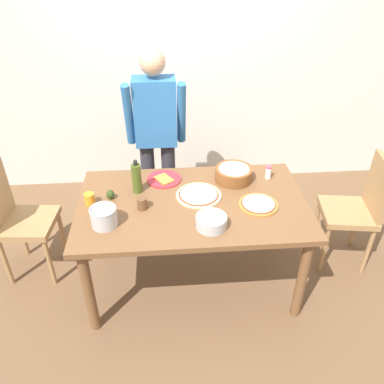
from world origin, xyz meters
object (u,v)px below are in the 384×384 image
at_px(pizza_cooked_on_tray, 258,204).
at_px(popcorn_bowl, 234,173).
at_px(pizza_raw_on_board, 199,195).
at_px(chair_wooden_left, 17,216).
at_px(chair_wooden_right, 358,206).
at_px(mixing_bowl_steel, 211,222).
at_px(salt_shaker, 268,172).
at_px(plate_with_slice, 164,179).
at_px(avocado, 110,195).
at_px(cup_orange, 90,199).
at_px(steel_pot, 104,217).
at_px(cup_small_brown, 142,203).
at_px(olive_oil_bottle, 137,178).
at_px(person_cook, 156,133).
at_px(dining_table, 193,212).

xyz_separation_m(pizza_cooked_on_tray, popcorn_bowl, (-0.12, 0.34, 0.05)).
bearing_deg(pizza_raw_on_board, pizza_cooked_on_tray, -20.07).
relative_size(chair_wooden_left, chair_wooden_right, 1.00).
relative_size(mixing_bowl_steel, salt_shaker, 1.89).
height_order(plate_with_slice, avocado, avocado).
xyz_separation_m(cup_orange, avocado, (0.14, 0.05, -0.01)).
bearing_deg(plate_with_slice, steel_pot, -127.30).
xyz_separation_m(chair_wooden_right, avocado, (-1.89, -0.06, 0.25)).
height_order(chair_wooden_left, cup_small_brown, chair_wooden_left).
distance_m(pizza_raw_on_board, olive_oil_bottle, 0.46).
distance_m(person_cook, pizza_cooked_on_tray, 1.10).
bearing_deg(dining_table, plate_with_slice, 122.29).
height_order(pizza_raw_on_board, mixing_bowl_steel, mixing_bowl_steel).
relative_size(mixing_bowl_steel, cup_small_brown, 2.35).
height_order(person_cook, pizza_cooked_on_tray, person_cook).
bearing_deg(pizza_cooked_on_tray, chair_wooden_left, 170.10).
relative_size(pizza_raw_on_board, avocado, 4.66).
relative_size(pizza_raw_on_board, pizza_cooked_on_tray, 1.20).
height_order(cup_orange, cup_small_brown, same).
bearing_deg(steel_pot, chair_wooden_left, 149.16).
bearing_deg(pizza_raw_on_board, plate_with_slice, 135.78).
xyz_separation_m(pizza_raw_on_board, plate_with_slice, (-0.24, 0.24, -0.00)).
bearing_deg(avocado, plate_with_slice, 29.84).
bearing_deg(pizza_cooked_on_tray, chair_wooden_right, 14.49).
xyz_separation_m(dining_table, cup_small_brown, (-0.35, -0.05, 0.13)).
bearing_deg(steel_pot, cup_orange, 117.51).
distance_m(chair_wooden_left, cup_orange, 0.70).
xyz_separation_m(chair_wooden_right, olive_oil_bottle, (-1.71, 0.02, 0.33)).
bearing_deg(plate_with_slice, pizza_cooked_on_tray, -30.74).
xyz_separation_m(pizza_cooked_on_tray, plate_with_slice, (-0.64, 0.38, -0.00)).
bearing_deg(popcorn_bowl, person_cook, 139.55).
relative_size(chair_wooden_left, salt_shaker, 8.96).
distance_m(person_cook, avocado, 0.76).
xyz_separation_m(steel_pot, cup_small_brown, (0.24, 0.16, -0.02)).
distance_m(plate_with_slice, olive_oil_bottle, 0.26).
distance_m(salt_shaker, avocado, 1.19).
bearing_deg(chair_wooden_left, salt_shaker, 1.09).
distance_m(dining_table, plate_with_slice, 0.37).
bearing_deg(popcorn_bowl, steel_pot, -152.64).
bearing_deg(avocado, dining_table, -8.59).
height_order(cup_small_brown, avocado, cup_small_brown).
relative_size(mixing_bowl_steel, avocado, 2.86).
relative_size(cup_small_brown, salt_shaker, 0.80).
relative_size(dining_table, avocado, 22.86).
distance_m(pizza_cooked_on_tray, avocado, 1.04).
bearing_deg(dining_table, cup_orange, 177.42).
bearing_deg(chair_wooden_right, cup_small_brown, -173.27).
bearing_deg(salt_shaker, mixing_bowl_steel, -132.44).
bearing_deg(salt_shaker, person_cook, 149.92).
xyz_separation_m(dining_table, popcorn_bowl, (0.33, 0.27, 0.15)).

